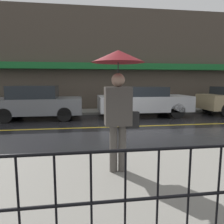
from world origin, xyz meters
The scene contains 8 objects.
ground_plane centered at (0.00, 0.00, 0.00)m, with size 80.00×80.00×0.00m, color black.
sidewalk_near centered at (0.00, -4.78, 0.06)m, with size 28.00×3.16×0.12m.
sidewalk_far centered at (0.00, 4.02, 0.06)m, with size 28.00×1.65×0.12m.
lane_marking centered at (0.00, 0.00, 0.00)m, with size 25.20×0.12×0.01m.
building_storefront centered at (0.00, 4.97, 2.96)m, with size 28.00×0.85×5.96m.
pedestrian centered at (-1.14, -4.39, 1.71)m, with size 0.92×0.92×2.15m.
car_grey centered at (-3.74, 2.29, 0.78)m, with size 3.96×1.87×1.55m.
car_silver centered at (1.30, 2.29, 0.78)m, with size 4.48×1.86×1.48m.
Camera 1 is at (-1.81, -8.14, 1.75)m, focal length 35.00 mm.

